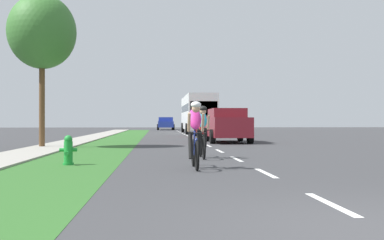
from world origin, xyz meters
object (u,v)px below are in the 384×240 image
cyclist_lead (195,134)px  bus_white (198,112)px  street_tree_near (42,32)px  fire_hydrant_green (68,150)px  suv_maroon (227,125)px  pickup_blue (166,123)px  sedan_red (209,126)px  cyclist_trailing (202,131)px

cyclist_lead → bus_white: (2.93, 32.79, 1.17)m
cyclist_lead → street_tree_near: 11.69m
fire_hydrant_green → cyclist_lead: size_ratio=0.44×
cyclist_lead → bus_white: bearing=84.9°
suv_maroon → pickup_blue: suv_maroon is taller
sedan_red → bus_white: bus_white is taller
cyclist_trailing → bus_white: (2.47, 29.71, 1.17)m
pickup_blue → cyclist_lead: bearing=-90.2°
fire_hydrant_green → bus_white: size_ratio=0.07×
pickup_blue → street_tree_near: bearing=-98.5°
fire_hydrant_green → bus_white: 32.24m
cyclist_lead → suv_maroon: size_ratio=0.37×
suv_maroon → street_tree_near: size_ratio=0.72×
bus_white → cyclist_trailing: bearing=-94.8°
pickup_blue → cyclist_trailing: bearing=-89.7°
suv_maroon → cyclist_lead: bearing=-101.7°
suv_maroon → street_tree_near: street_tree_near is taller
pickup_blue → suv_maroon: bearing=-85.8°
bus_white → suv_maroon: bearing=-90.4°
pickup_blue → street_tree_near: (-5.98, -40.23, 4.09)m
cyclist_trailing → suv_maroon: size_ratio=0.37×
bus_white → pickup_blue: bearing=99.3°
fire_hydrant_green → sedan_red: bearing=74.2°
bus_white → sedan_red: bearing=-90.3°
sedan_red → cyclist_lead: bearing=-97.3°
cyclist_trailing → bus_white: 29.84m
sedan_red → pickup_blue: (-2.69, 27.02, 0.06)m
suv_maroon → sedan_red: size_ratio=1.09×
sedan_red → pickup_blue: bearing=95.7°
sedan_red → bus_white: size_ratio=0.37×
cyclist_trailing → pickup_blue: (-0.28, 46.44, 0.02)m
cyclist_lead → sedan_red: cyclist_lead is taller
cyclist_trailing → suv_maroon: bearing=77.3°
bus_white → street_tree_near: (-8.73, -23.50, 2.94)m
bus_white → street_tree_near: 25.24m
fire_hydrant_green → bus_white: bus_white is taller
sedan_red → street_tree_near: street_tree_near is taller
bus_white → street_tree_near: street_tree_near is taller
pickup_blue → sedan_red: bearing=-84.3°
cyclist_lead → sedan_red: (2.87, 22.50, -0.04)m
cyclist_lead → cyclist_trailing: (0.47, 3.08, 0.00)m
suv_maroon → pickup_blue: (-2.62, 36.00, -0.12)m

